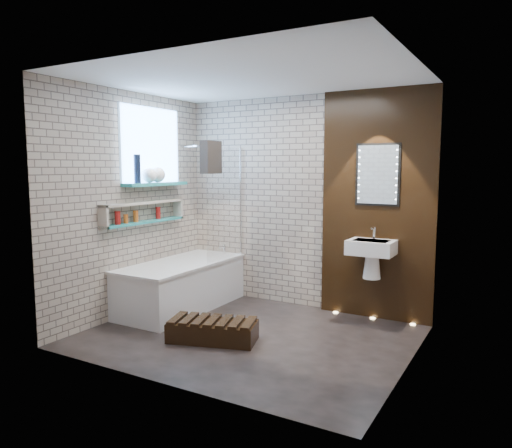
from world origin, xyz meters
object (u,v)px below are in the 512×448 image
Objects in this scene: led_mirror at (378,175)px; washbasin at (371,253)px; bath_screen at (225,204)px; bathtub at (182,285)px; walnut_step at (213,331)px.

washbasin is at bearing -90.00° from led_mirror.
bath_screen is at bearing -169.34° from led_mirror.
walnut_step is at bearing -37.43° from bathtub.
walnut_step is (-1.19, -1.53, -1.55)m from led_mirror.
led_mirror reaches higher than bath_screen.
washbasin reaches higher than bathtub.
bathtub is at bearing -163.99° from washbasin.
bathtub is 1.14m from bath_screen.
bath_screen is 2.41× the size of washbasin.
bath_screen reaches higher than bathtub.
washbasin is at bearing 5.78° from bath_screen.
washbasin is (1.82, 0.18, -0.49)m from bath_screen.
led_mirror is at bearing 90.00° from washbasin.
washbasin is 0.83× the size of led_mirror.
led_mirror is 0.80× the size of walnut_step.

